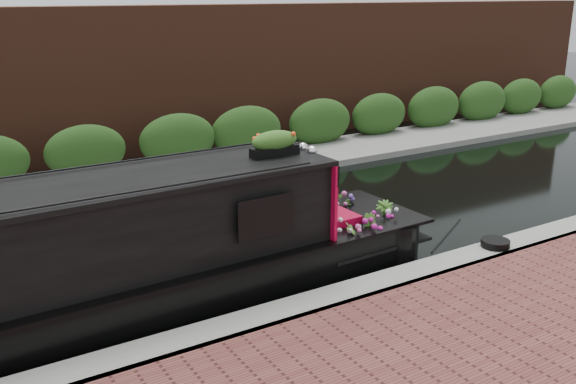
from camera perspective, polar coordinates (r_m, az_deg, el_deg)
ground at (r=11.50m, az=-10.09°, el=-5.13°), size 80.00×80.00×0.00m
near_bank_coping at (r=8.81m, az=-1.76°, el=-12.25°), size 40.00×0.60×0.50m
far_bank_path at (r=15.28m, az=-16.04°, el=0.15°), size 40.00×2.40×0.34m
far_hedge at (r=16.11m, az=-16.95°, el=0.96°), size 40.00×1.10×2.80m
far_brick_wall at (r=18.09m, az=-18.74°, el=2.55°), size 40.00×1.00×8.00m
narrowboat at (r=9.01m, az=-18.85°, el=-7.10°), size 10.94×2.17×2.57m
rope_fender at (r=11.77m, az=10.00°, el=-3.81°), size 0.29×0.33×0.29m
coiled_mooring_rope at (r=11.36m, az=17.95°, el=-4.35°), size 0.48×0.48×0.12m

